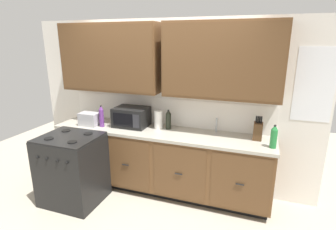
{
  "coord_description": "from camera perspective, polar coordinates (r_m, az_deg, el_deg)",
  "views": [
    {
      "loc": [
        1.28,
        -2.95,
        2.15
      ],
      "look_at": [
        0.14,
        0.27,
        1.18
      ],
      "focal_mm": 28.26,
      "sensor_mm": 36.0,
      "label": 1
    }
  ],
  "objects": [
    {
      "name": "ground_plane",
      "position": [
        3.86,
        -3.44,
        -17.92
      ],
      "size": [
        8.0,
        8.0,
        0.0
      ],
      "primitive_type": "plane",
      "color": "#B2A893"
    },
    {
      "name": "wall_unit",
      "position": [
        3.7,
        -0.82,
        8.33
      ],
      "size": [
        4.27,
        0.4,
        2.44
      ],
      "color": "white",
      "rests_on": "ground_plane"
    },
    {
      "name": "counter_run",
      "position": [
        3.87,
        -1.79,
        -9.74
      ],
      "size": [
        3.1,
        0.64,
        0.93
      ],
      "color": "black",
      "rests_on": "ground_plane"
    },
    {
      "name": "stove_range",
      "position": [
        3.86,
        -19.89,
        -10.87
      ],
      "size": [
        0.76,
        0.68,
        0.95
      ],
      "color": "black",
      "rests_on": "ground_plane"
    },
    {
      "name": "microwave",
      "position": [
        3.89,
        -7.91,
        -0.41
      ],
      "size": [
        0.48,
        0.37,
        0.28
      ],
      "color": "black",
      "rests_on": "counter_run"
    },
    {
      "name": "toaster",
      "position": [
        4.07,
        -16.61,
        -0.85
      ],
      "size": [
        0.28,
        0.18,
        0.19
      ],
      "color": "#B7B7BC",
      "rests_on": "counter_run"
    },
    {
      "name": "knife_block",
      "position": [
        3.53,
        18.79,
        -3.25
      ],
      "size": [
        0.11,
        0.14,
        0.31
      ],
      "color": "#52361E",
      "rests_on": "counter_run"
    },
    {
      "name": "sink_faucet",
      "position": [
        3.67,
        10.4,
        -2.17
      ],
      "size": [
        0.02,
        0.02,
        0.2
      ],
      "primitive_type": "cylinder",
      "color": "#B2B5BA",
      "rests_on": "counter_run"
    },
    {
      "name": "paper_towel_roll",
      "position": [
        3.75,
        -2.09,
        -1.02
      ],
      "size": [
        0.12,
        0.12,
        0.26
      ],
      "primitive_type": "cylinder",
      "color": "white",
      "rests_on": "counter_run"
    },
    {
      "name": "bottle_green",
      "position": [
        3.32,
        21.86,
        -4.38
      ],
      "size": [
        0.08,
        0.08,
        0.28
      ],
      "color": "#237A38",
      "rests_on": "counter_run"
    },
    {
      "name": "bottle_violet",
      "position": [
        3.95,
        -14.16,
        -0.28
      ],
      "size": [
        0.07,
        0.07,
        0.32
      ],
      "color": "#663384",
      "rests_on": "counter_run"
    },
    {
      "name": "bottle_dark",
      "position": [
        3.73,
        0.08,
        -1.0
      ],
      "size": [
        0.08,
        0.08,
        0.28
      ],
      "color": "black",
      "rests_on": "counter_run"
    }
  ]
}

